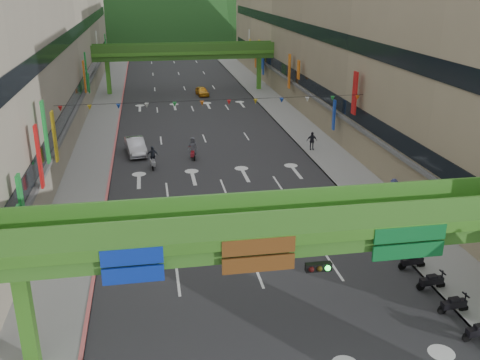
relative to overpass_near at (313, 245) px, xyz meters
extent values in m
cube|color=#28282B|center=(-0.93, 44.62, -5.20)|extent=(18.00, 140.00, 0.02)
cube|color=gray|center=(-11.93, 44.62, -5.13)|extent=(4.00, 140.00, 0.15)
cube|color=gray|center=(10.07, 44.62, -5.13)|extent=(4.00, 140.00, 0.15)
cube|color=#CC5959|center=(-10.03, 44.62, -5.12)|extent=(0.20, 140.00, 0.18)
cube|color=gray|center=(8.17, 44.62, -5.12)|extent=(0.20, 140.00, 0.18)
cube|color=#9E937F|center=(-19.93, 44.62, 4.29)|extent=(12.00, 95.00, 19.00)
cube|color=black|center=(-13.88, 44.62, -1.01)|extent=(0.08, 90.25, 1.40)
cube|color=black|center=(-13.88, 44.62, 4.99)|extent=(0.08, 90.25, 1.40)
cube|color=gray|center=(18.07, 44.62, 4.29)|extent=(12.00, 95.00, 19.00)
cube|color=black|center=(12.02, 44.62, -1.01)|extent=(0.08, 90.25, 1.40)
cube|color=black|center=(12.02, 44.62, 4.99)|extent=(0.08, 90.25, 1.40)
cube|color=#4C9E2D|center=(-0.93, 0.62, 0.54)|extent=(28.00, 2.20, 0.50)
cube|color=#387223|center=(-0.93, 0.62, -0.06)|extent=(28.00, 1.76, 0.70)
cube|color=#4C9E2D|center=(-11.93, 0.62, -2.81)|extent=(0.60, 0.60, 4.80)
cube|color=#387223|center=(-0.93, -0.42, 1.34)|extent=(28.00, 0.12, 1.10)
cube|color=#387223|center=(-0.93, 1.66, 1.34)|extent=(28.00, 0.12, 1.10)
cube|color=navy|center=(-7.43, -0.46, -0.06)|extent=(2.40, 0.12, 1.50)
cube|color=#593314|center=(-2.43, -0.46, -0.06)|extent=(3.00, 0.12, 1.50)
cube|color=#0C5926|center=(4.07, -0.46, -0.06)|extent=(3.20, 0.12, 1.50)
cube|color=black|center=(0.07, -0.61, -0.71)|extent=(1.10, 0.28, 0.35)
cube|color=#4C9E2D|center=(-0.93, 59.62, 0.54)|extent=(28.00, 2.20, 0.50)
cube|color=#387223|center=(-0.93, 59.62, -0.06)|extent=(28.00, 1.76, 0.70)
cube|color=#4C9E2D|center=(-11.93, 59.62, -2.81)|extent=(0.60, 0.60, 4.80)
cube|color=#4C9E2D|center=(10.07, 59.62, -2.81)|extent=(0.60, 0.60, 4.80)
cube|color=#387223|center=(-0.93, 58.58, 1.34)|extent=(28.00, 0.12, 1.10)
cube|color=#387223|center=(-0.93, 60.66, 1.34)|extent=(28.00, 0.12, 1.10)
ellipsoid|color=#1C4419|center=(-15.93, 154.62, -5.21)|extent=(168.00, 140.00, 112.00)
ellipsoid|color=#1C4419|center=(24.07, 174.62, -5.21)|extent=(208.00, 176.00, 128.00)
cylinder|color=black|center=(-0.93, 24.62, 0.99)|extent=(26.00, 0.03, 0.03)
cone|color=red|center=(-13.43, 24.62, 0.74)|extent=(0.36, 0.36, 0.40)
cone|color=gold|center=(-11.16, 24.62, 0.74)|extent=(0.36, 0.36, 0.40)
cone|color=#193FB2|center=(-8.89, 24.62, 0.74)|extent=(0.36, 0.36, 0.40)
cone|color=silver|center=(-6.61, 24.62, 0.74)|extent=(0.36, 0.36, 0.40)
cone|color=#198C33|center=(-4.34, 24.62, 0.74)|extent=(0.36, 0.36, 0.40)
cone|color=orange|center=(-2.07, 24.62, 0.74)|extent=(0.36, 0.36, 0.40)
cone|color=red|center=(0.20, 24.62, 0.74)|extent=(0.36, 0.36, 0.40)
cone|color=gold|center=(2.48, 24.62, 0.74)|extent=(0.36, 0.36, 0.40)
cone|color=#193FB2|center=(4.75, 24.62, 0.74)|extent=(0.36, 0.36, 0.40)
cone|color=silver|center=(7.02, 24.62, 0.74)|extent=(0.36, 0.36, 0.40)
cone|color=#198C33|center=(9.29, 24.62, 0.74)|extent=(0.36, 0.36, 0.40)
cone|color=orange|center=(11.57, 24.62, 0.74)|extent=(0.36, 0.36, 0.40)
cube|color=black|center=(0.34, 13.18, -4.66)|extent=(0.58, 1.34, 0.35)
cube|color=black|center=(0.34, 13.18, -4.41)|extent=(0.39, 0.60, 0.18)
cube|color=black|center=(0.44, 13.72, -4.16)|extent=(0.55, 0.16, 0.06)
cylinder|color=black|center=(0.44, 13.72, -4.96)|extent=(0.19, 0.51, 0.50)
cylinder|color=black|center=(0.24, 12.64, -4.96)|extent=(0.19, 0.51, 0.50)
imported|color=#8E344A|center=(0.34, 13.18, -3.96)|extent=(0.98, 0.83, 1.79)
cube|color=gray|center=(-6.40, 25.93, -4.66)|extent=(0.46, 1.32, 0.35)
cube|color=gray|center=(-6.40, 25.93, -4.41)|extent=(0.34, 0.57, 0.18)
cube|color=gray|center=(-6.35, 26.47, -4.16)|extent=(0.55, 0.11, 0.06)
cylinder|color=black|center=(-6.35, 26.47, -4.96)|extent=(0.14, 0.51, 0.50)
cylinder|color=black|center=(-6.44, 25.38, -4.96)|extent=(0.14, 0.51, 0.50)
imported|color=#2B303E|center=(-6.40, 25.93, -4.00)|extent=(1.03, 0.50, 1.70)
cube|color=maroon|center=(-2.69, 28.01, -4.66)|extent=(0.55, 1.34, 0.35)
cube|color=maroon|center=(-2.69, 28.01, -4.41)|extent=(0.38, 0.59, 0.18)
cube|color=maroon|center=(-2.78, 28.55, -4.16)|extent=(0.55, 0.15, 0.06)
cylinder|color=black|center=(-2.78, 28.55, -4.96)|extent=(0.18, 0.51, 0.50)
cylinder|color=black|center=(-2.61, 27.47, -4.96)|extent=(0.18, 0.51, 0.50)
imported|color=#484851|center=(-2.69, 28.01, -3.98)|extent=(0.93, 0.68, 1.74)
cube|color=black|center=(7.87, -0.88, -4.66)|extent=(1.33, 0.47, 0.35)
cube|color=black|center=(7.87, -0.88, -4.41)|extent=(0.58, 0.35, 0.18)
cylinder|color=black|center=(7.32, -0.83, -4.96)|extent=(0.51, 0.15, 0.50)
cube|color=black|center=(7.87, 1.32, -4.66)|extent=(1.33, 0.47, 0.35)
cube|color=black|center=(7.87, 1.32, -4.41)|extent=(0.58, 0.35, 0.18)
cube|color=black|center=(8.41, 1.27, -4.16)|extent=(0.11, 0.55, 0.06)
cylinder|color=black|center=(8.41, 1.27, -4.96)|extent=(0.51, 0.15, 0.50)
cylinder|color=black|center=(7.32, 1.37, -4.96)|extent=(0.51, 0.15, 0.50)
cube|color=black|center=(7.87, 3.52, -4.66)|extent=(1.33, 0.47, 0.35)
cube|color=black|center=(7.87, 3.52, -4.41)|extent=(0.58, 0.35, 0.18)
cube|color=black|center=(8.41, 3.47, -4.16)|extent=(0.11, 0.55, 0.06)
cylinder|color=black|center=(8.41, 3.47, -4.96)|extent=(0.51, 0.15, 0.50)
cylinder|color=black|center=(7.32, 3.57, -4.96)|extent=(0.51, 0.15, 0.50)
cube|color=black|center=(7.87, 5.72, -4.66)|extent=(1.33, 0.47, 0.35)
cube|color=black|center=(7.87, 5.72, -4.41)|extent=(0.58, 0.35, 0.18)
cube|color=black|center=(8.41, 5.67, -4.16)|extent=(0.11, 0.55, 0.06)
cylinder|color=black|center=(8.41, 5.67, -4.96)|extent=(0.51, 0.15, 0.50)
cylinder|color=black|center=(7.32, 5.77, -4.96)|extent=(0.51, 0.15, 0.50)
cube|color=black|center=(7.87, 7.92, -4.66)|extent=(1.33, 0.47, 0.35)
cube|color=black|center=(7.87, 7.92, -4.41)|extent=(0.58, 0.35, 0.18)
cube|color=black|center=(8.41, 7.87, -4.16)|extent=(0.11, 0.55, 0.06)
cylinder|color=black|center=(8.41, 7.87, -4.96)|extent=(0.51, 0.15, 0.50)
cylinder|color=black|center=(7.32, 7.97, -4.96)|extent=(0.51, 0.15, 0.50)
cube|color=black|center=(7.87, 10.12, -4.66)|extent=(1.33, 0.47, 0.35)
cube|color=black|center=(7.87, 10.12, -4.41)|extent=(0.58, 0.35, 0.18)
cube|color=black|center=(8.41, 10.07, -4.16)|extent=(0.11, 0.55, 0.06)
cylinder|color=black|center=(8.41, 10.07, -4.96)|extent=(0.51, 0.15, 0.50)
cylinder|color=black|center=(7.32, 10.17, -4.96)|extent=(0.51, 0.15, 0.50)
imported|color=#B7B6BF|center=(-7.93, 30.45, -4.43)|extent=(2.31, 4.87, 1.54)
imported|color=gold|center=(1.17, 56.69, -4.58)|extent=(1.88, 3.81, 1.25)
imported|color=maroon|center=(11.19, 11.43, -4.40)|extent=(0.78, 0.61, 1.60)
imported|color=black|center=(8.87, 28.54, -4.33)|extent=(1.05, 0.47, 1.76)
imported|color=navy|center=(11.27, 15.59, -4.42)|extent=(0.83, 0.64, 1.57)
camera|label=1|loc=(-6.43, -19.14, 10.40)|focal=40.00mm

